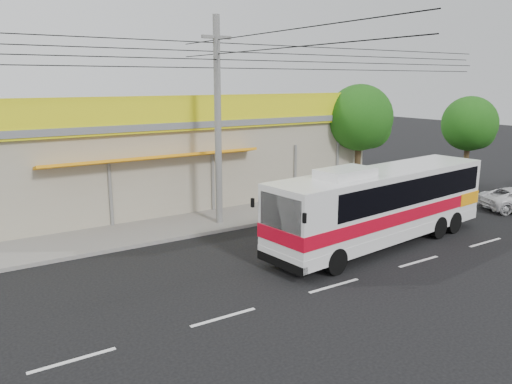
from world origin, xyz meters
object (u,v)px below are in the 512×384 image
at_px(tree_near, 362,120).
at_px(tree_far, 471,125).
at_px(utility_pole, 217,54).
at_px(coach_bus, 385,200).

height_order(tree_near, tree_far, tree_near).
bearing_deg(utility_pole, coach_bus, -53.39).
bearing_deg(utility_pole, tree_near, 9.27).
bearing_deg(tree_near, tree_far, -17.07).
distance_m(coach_bus, tree_near, 9.71).
distance_m(coach_bus, utility_pole, 9.12).
height_order(coach_bus, utility_pole, utility_pole).
bearing_deg(tree_near, coach_bus, -128.28).
height_order(coach_bus, tree_near, tree_near).
xyz_separation_m(utility_pole, tree_near, (10.09, 1.65, -3.25)).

